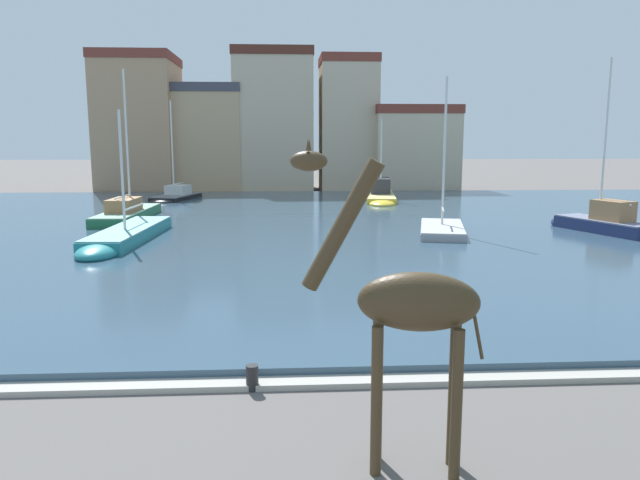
% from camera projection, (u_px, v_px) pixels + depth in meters
% --- Properties ---
extents(harbor_water, '(77.42, 42.14, 0.27)m').
position_uv_depth(harbor_water, '(284.00, 226.00, 32.80)').
color(harbor_water, '#334C60').
rests_on(harbor_water, ground).
extents(quay_edge_coping, '(77.42, 0.50, 0.12)m').
position_uv_depth(quay_edge_coping, '(286.00, 383.00, 11.82)').
color(quay_edge_coping, '#ADA89E').
rests_on(quay_edge_coping, ground).
extents(giraffe_statue, '(2.73, 0.95, 4.79)m').
position_uv_depth(giraffe_statue, '(408.00, 308.00, 8.47)').
color(giraffe_statue, '#42331E').
rests_on(giraffe_statue, ground).
extents(sailboat_grey, '(3.34, 6.59, 7.76)m').
position_uv_depth(sailboat_grey, '(442.00, 230.00, 29.97)').
color(sailboat_grey, '#939399').
rests_on(sailboat_grey, ground).
extents(sailboat_black, '(3.46, 6.16, 7.70)m').
position_uv_depth(sailboat_black, '(174.00, 197.00, 46.07)').
color(sailboat_black, black).
rests_on(sailboat_black, ground).
extents(sailboat_navy, '(3.45, 6.09, 8.68)m').
position_uv_depth(sailboat_navy, '(599.00, 224.00, 30.06)').
color(sailboat_navy, navy).
rests_on(sailboat_navy, ground).
extents(sailboat_green, '(2.28, 9.00, 8.73)m').
position_uv_depth(sailboat_green, '(131.00, 214.00, 35.13)').
color(sailboat_green, '#236B42').
rests_on(sailboat_green, ground).
extents(sailboat_yellow, '(3.24, 9.91, 6.35)m').
position_uv_depth(sailboat_yellow, '(380.00, 196.00, 46.09)').
color(sailboat_yellow, gold).
rests_on(sailboat_yellow, ground).
extents(sailboat_teal, '(2.33, 9.51, 6.09)m').
position_uv_depth(sailboat_teal, '(124.00, 239.00, 26.76)').
color(sailboat_teal, teal).
rests_on(sailboat_teal, ground).
extents(mooring_bollard, '(0.24, 0.24, 0.50)m').
position_uv_depth(mooring_bollard, '(252.00, 378.00, 11.60)').
color(mooring_bollard, '#232326').
rests_on(mooring_bollard, ground).
extents(townhouse_narrow_midrow, '(6.97, 8.15, 12.50)m').
position_uv_depth(townhouse_narrow_midrow, '(140.00, 124.00, 55.84)').
color(townhouse_narrow_midrow, tan).
rests_on(townhouse_narrow_midrow, ground).
extents(townhouse_corner_house, '(8.17, 6.38, 9.80)m').
position_uv_depth(townhouse_corner_house, '(199.00, 139.00, 56.42)').
color(townhouse_corner_house, tan).
rests_on(townhouse_corner_house, ground).
extents(townhouse_wide_warehouse, '(7.40, 8.14, 13.02)m').
position_uv_depth(townhouse_wide_warehouse, '(274.00, 121.00, 57.55)').
color(townhouse_wide_warehouse, '#C6B293').
rests_on(townhouse_wide_warehouse, ground).
extents(townhouse_tall_gabled, '(5.36, 5.75, 12.51)m').
position_uv_depth(townhouse_tall_gabled, '(348.00, 124.00, 57.18)').
color(townhouse_tall_gabled, '#C6B293').
rests_on(townhouse_tall_gabled, ground).
extents(townhouse_end_terrace, '(7.89, 5.65, 7.94)m').
position_uv_depth(townhouse_end_terrace, '(414.00, 149.00, 56.68)').
color(townhouse_end_terrace, '#C6B293').
rests_on(townhouse_end_terrace, ground).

